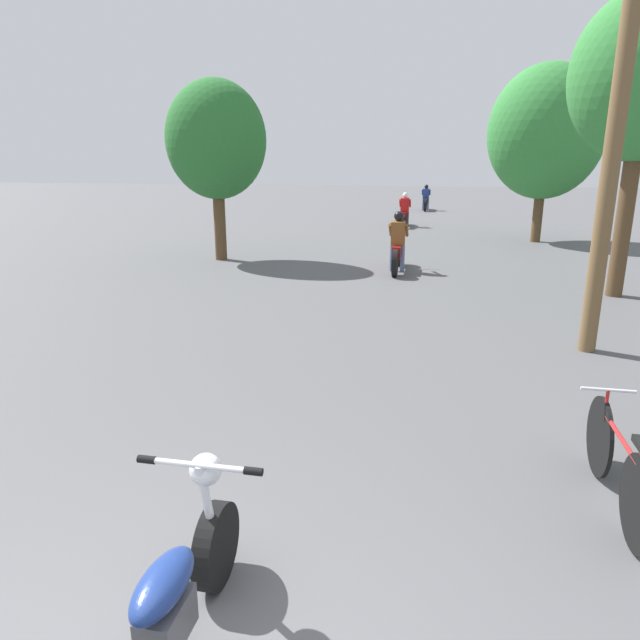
{
  "coord_description": "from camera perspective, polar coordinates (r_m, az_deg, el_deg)",
  "views": [
    {
      "loc": [
        1.28,
        -1.74,
        2.71
      ],
      "look_at": [
        -0.01,
        4.53,
        0.9
      ],
      "focal_mm": 32.0,
      "sensor_mm": 36.0,
      "label": 1
    }
  ],
  "objects": [
    {
      "name": "utility_pole",
      "position": [
        8.92,
        27.94,
        20.08
      ],
      "size": [
        1.1,
        0.24,
        7.1
      ],
      "color": "brown",
      "rests_on": "ground"
    },
    {
      "name": "roadside_tree_right_far",
      "position": [
        20.78,
        21.67,
        17.04
      ],
      "size": [
        3.71,
        3.34,
        5.69
      ],
      "color": "#513A23",
      "rests_on": "ground"
    },
    {
      "name": "roadside_tree_left",
      "position": [
        16.09,
        -10.36,
        17.23
      ],
      "size": [
        2.7,
        2.43,
        4.76
      ],
      "color": "#513A23",
      "rests_on": "ground"
    },
    {
      "name": "motorcycle_foreground",
      "position": [
        3.53,
        -14.75,
        -25.79
      ],
      "size": [
        0.78,
        1.97,
        0.99
      ],
      "color": "black",
      "rests_on": "ground"
    },
    {
      "name": "motorcycle_rider_lead",
      "position": [
        14.44,
        7.77,
        7.07
      ],
      "size": [
        0.5,
        2.14,
        1.48
      ],
      "color": "black",
      "rests_on": "ground"
    },
    {
      "name": "motorcycle_rider_mid",
      "position": [
        24.32,
        8.45,
        10.46
      ],
      "size": [
        0.5,
        1.94,
        1.39
      ],
      "color": "black",
      "rests_on": "ground"
    },
    {
      "name": "motorcycle_rider_far",
      "position": [
        32.37,
        10.52,
        11.66
      ],
      "size": [
        0.5,
        2.06,
        1.39
      ],
      "color": "black",
      "rests_on": "ground"
    },
    {
      "name": "bicycle_parked",
      "position": [
        5.22,
        27.6,
        -12.64
      ],
      "size": [
        0.44,
        1.75,
        0.83
      ],
      "color": "black",
      "rests_on": "ground"
    }
  ]
}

